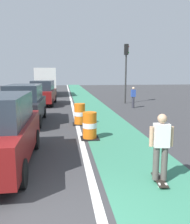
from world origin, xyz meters
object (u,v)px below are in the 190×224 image
Objects in this scene: delivery_truck_down_block at (46,80)px; pedestrian_crossing at (133,97)px; traffic_barrel_mid at (80,114)px; parked_suv_third at (43,93)px; skateboarder_on_lane at (161,146)px; traffic_light_corner at (126,63)px; traffic_barrel_front at (90,126)px; parked_suv_second at (25,104)px.

pedestrian_crossing is at bearing -58.33° from delivery_truck_down_block.
traffic_barrel_mid is 0.14× the size of delivery_truck_down_block.
parked_suv_third reaches higher than traffic_barrel_mid.
traffic_light_corner is (3.08, 14.91, 2.59)m from skateboarder_on_lane.
skateboarder_on_lane is at bearing -72.58° from traffic_barrel_front.
delivery_truck_down_block is (-2.95, 17.34, 1.31)m from traffic_barrel_mid.
traffic_barrel_mid is 6.96m from pedestrian_crossing.
traffic_light_corner is (4.57, 8.12, 2.97)m from traffic_barrel_mid.
parked_suv_third is at bearing 105.15° from skateboarder_on_lane.
parked_suv_second is at bearing 164.81° from traffic_barrel_mid.
parked_suv_second is at bearing -135.34° from traffic_light_corner.
parked_suv_third is at bearing 104.30° from traffic_barrel_front.
pedestrian_crossing is at bearing 32.00° from parked_suv_second.
parked_suv_second is 2.86× the size of pedestrian_crossing.
skateboarder_on_lane reaches higher than traffic_barrel_mid.
traffic_barrel_mid is at bearing 94.63° from traffic_barrel_front.
pedestrian_crossing is (4.23, 8.10, 0.33)m from traffic_barrel_front.
traffic_barrel_front is at bearing -75.70° from parked_suv_third.
traffic_light_corner is at bearing 60.63° from traffic_barrel_mid.
parked_suv_second is 16.58m from delivery_truck_down_block.
parked_suv_third is 7.53m from traffic_light_corner.
delivery_truck_down_block is at bearing 129.23° from traffic_light_corner.
traffic_barrel_mid is (-1.49, 6.78, -0.38)m from skateboarder_on_lane.
parked_suv_third is at bearing 107.43° from traffic_barrel_mid.
traffic_light_corner reaches higher than traffic_barrel_front.
parked_suv_third is 4.29× the size of traffic_barrel_mid.
delivery_truck_down_block is at bearing 98.98° from traffic_barrel_front.
parked_suv_second and parked_suv_third have the same top height.
delivery_truck_down_block is (-0.09, 16.56, 0.81)m from parked_suv_second.
traffic_barrel_mid is at bearing -80.34° from delivery_truck_down_block.
traffic_barrel_front is at bearing -85.37° from traffic_barrel_mid.
traffic_light_corner reaches higher than pedestrian_crossing.
delivery_truck_down_block is (-3.18, 20.09, 1.31)m from traffic_barrel_front.
traffic_barrel_front is 20.38m from delivery_truck_down_block.
traffic_barrel_front is (3.08, -3.53, -0.50)m from parked_suv_second.
traffic_barrel_mid is 17.64m from delivery_truck_down_block.
pedestrian_crossing is (2.96, 12.13, -0.05)m from skateboarder_on_lane.
parked_suv_third is 11.21m from traffic_barrel_front.
traffic_light_corner is (4.35, 10.88, 2.97)m from traffic_barrel_front.
pedestrian_crossing is (7.40, -12.00, -0.98)m from delivery_truck_down_block.
traffic_light_corner is at bearing -50.77° from delivery_truck_down_block.
parked_suv_second is 0.60× the size of delivery_truck_down_block.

